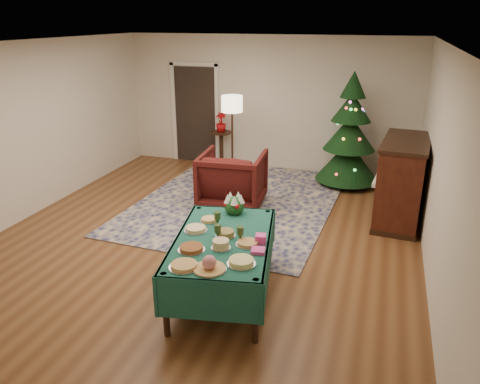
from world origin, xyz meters
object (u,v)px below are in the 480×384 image
(gift_box, at_px, (261,239))
(side_table, at_px, (221,150))
(buffet_table, at_px, (223,249))
(armchair, at_px, (232,177))
(piano, at_px, (402,182))
(floor_lamp, at_px, (232,109))
(potted_plant, at_px, (221,126))
(christmas_tree, at_px, (350,135))

(gift_box, distance_m, side_table, 5.02)
(buffet_table, bearing_deg, armchair, 106.04)
(buffet_table, xyz_separation_m, piano, (1.93, 2.82, 0.06))
(gift_box, bearing_deg, piano, 61.89)
(piano, bearing_deg, floor_lamp, 161.35)
(buffet_table, bearing_deg, floor_lamp, 106.88)
(buffet_table, relative_size, floor_lamp, 1.21)
(floor_lamp, xyz_separation_m, side_table, (-0.48, 0.71, -1.02))
(potted_plant, xyz_separation_m, piano, (3.58, -1.75, -0.25))
(gift_box, xyz_separation_m, potted_plant, (-2.08, 4.56, 0.13))
(armchair, xyz_separation_m, floor_lamp, (-0.44, 1.32, 0.87))
(potted_plant, distance_m, christmas_tree, 2.65)
(buffet_table, distance_m, potted_plant, 4.87)
(side_table, distance_m, piano, 3.99)
(gift_box, relative_size, side_table, 0.15)
(gift_box, height_order, side_table, gift_box)
(gift_box, xyz_separation_m, floor_lamp, (-1.60, 3.85, 0.64))
(armchair, height_order, piano, piano)
(armchair, height_order, christmas_tree, christmas_tree)
(side_table, bearing_deg, potted_plant, 0.00)
(christmas_tree, xyz_separation_m, piano, (0.94, -1.45, -0.33))
(buffet_table, height_order, gift_box, gift_box)
(potted_plant, bearing_deg, piano, -26.10)
(buffet_table, distance_m, gift_box, 0.47)
(gift_box, xyz_separation_m, piano, (1.50, 2.80, -0.13))
(gift_box, xyz_separation_m, christmas_tree, (0.55, 4.26, 0.20))
(side_table, relative_size, piano, 0.50)
(christmas_tree, bearing_deg, gift_box, -97.40)
(armchair, distance_m, side_table, 2.23)
(gift_box, distance_m, potted_plant, 5.01)
(christmas_tree, height_order, piano, christmas_tree)
(christmas_tree, bearing_deg, buffet_table, -102.97)
(armchair, bearing_deg, potted_plant, -69.63)
(buffet_table, distance_m, floor_lamp, 4.13)
(floor_lamp, distance_m, side_table, 1.33)
(gift_box, relative_size, armchair, 0.11)
(floor_lamp, relative_size, piano, 1.06)
(potted_plant, bearing_deg, buffet_table, -70.16)
(side_table, bearing_deg, armchair, -65.61)
(floor_lamp, bearing_deg, potted_plant, 124.03)
(side_table, bearing_deg, gift_box, -65.45)
(armchair, bearing_deg, piano, -178.25)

